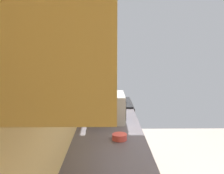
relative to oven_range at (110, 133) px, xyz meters
The scene contains 5 objects.
wall_back 1.84m from the oven_range, 166.84° to the left, with size 4.10×0.12×2.63m, color #F0C777.
upper_cabinets 2.40m from the oven_range, behind, with size 1.90×0.31×0.71m.
oven_range is the anchor object (origin of this frame).
microwave 0.99m from the oven_range, behind, with size 0.47×0.38×0.27m.
bowl 1.48m from the oven_range, behind, with size 0.12×0.12×0.05m.
Camera 1 is at (-1.74, 1.15, 1.63)m, focal length 39.74 mm.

